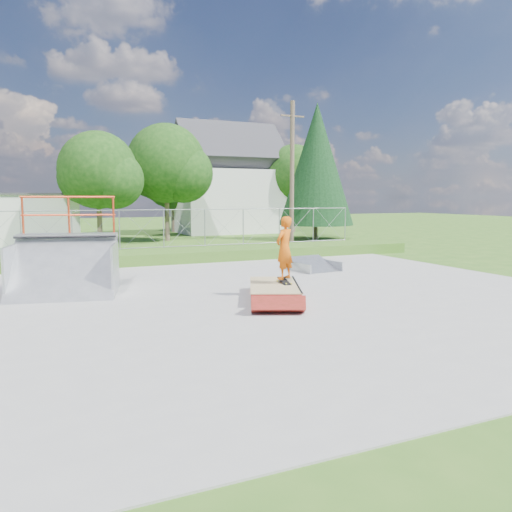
{
  "coord_description": "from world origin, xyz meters",
  "views": [
    {
      "loc": [
        -5.4,
        -12.37,
        2.85
      ],
      "look_at": [
        0.59,
        1.21,
        1.1
      ],
      "focal_mm": 35.0,
      "sensor_mm": 36.0,
      "label": 1
    }
  ],
  "objects_px": {
    "grind_box": "(274,291)",
    "skater": "(284,250)",
    "quarter_pipe": "(63,246)",
    "flat_bank_ramp": "(315,265)"
  },
  "relations": [
    {
      "from": "quarter_pipe",
      "to": "skater",
      "type": "xyz_separation_m",
      "value": [
        5.75,
        -2.74,
        -0.1
      ]
    },
    {
      "from": "grind_box",
      "to": "flat_bank_ramp",
      "type": "xyz_separation_m",
      "value": [
        3.76,
        4.14,
        0.03
      ]
    },
    {
      "from": "skater",
      "to": "grind_box",
      "type": "bearing_deg",
      "value": -17.96
    },
    {
      "from": "quarter_pipe",
      "to": "flat_bank_ramp",
      "type": "height_order",
      "value": "quarter_pipe"
    },
    {
      "from": "grind_box",
      "to": "skater",
      "type": "distance_m",
      "value": 1.2
    },
    {
      "from": "grind_box",
      "to": "skater",
      "type": "xyz_separation_m",
      "value": [
        0.36,
        0.08,
        1.14
      ]
    },
    {
      "from": "grind_box",
      "to": "skater",
      "type": "height_order",
      "value": "skater"
    },
    {
      "from": "grind_box",
      "to": "skater",
      "type": "relative_size",
      "value": 1.7
    },
    {
      "from": "grind_box",
      "to": "quarter_pipe",
      "type": "height_order",
      "value": "quarter_pipe"
    },
    {
      "from": "quarter_pipe",
      "to": "flat_bank_ramp",
      "type": "bearing_deg",
      "value": 20.69
    }
  ]
}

